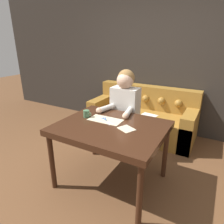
# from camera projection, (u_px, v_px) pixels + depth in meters

# --- Properties ---
(ground_plane) EXTENTS (16.00, 16.00, 0.00)m
(ground_plane) POSITION_uv_depth(u_px,v_px,m) (107.00, 183.00, 2.48)
(ground_plane) COLOR brown
(wall_back) EXTENTS (8.00, 0.06, 2.60)m
(wall_back) POSITION_uv_depth(u_px,v_px,m) (161.00, 62.00, 3.62)
(wall_back) COLOR #2D2823
(wall_back) RESTS_ON ground_plane
(dining_table) EXTENTS (1.20, 0.97, 0.77)m
(dining_table) POSITION_uv_depth(u_px,v_px,m) (111.00, 131.00, 2.28)
(dining_table) COLOR #381E11
(dining_table) RESTS_ON ground_plane
(couch) EXTENTS (1.88, 0.80, 0.87)m
(couch) POSITION_uv_depth(u_px,v_px,m) (142.00, 118.00, 3.70)
(couch) COLOR olive
(couch) RESTS_ON ground_plane
(person) EXTENTS (0.47, 0.56, 1.31)m
(person) POSITION_uv_depth(u_px,v_px,m) (125.00, 113.00, 2.86)
(person) COLOR #33281E
(person) RESTS_ON ground_plane
(pattern_paper_main) EXTENTS (0.41, 0.22, 0.00)m
(pattern_paper_main) POSITION_uv_depth(u_px,v_px,m) (105.00, 120.00, 2.40)
(pattern_paper_main) COLOR beige
(pattern_paper_main) RESTS_ON dining_table
(pattern_paper_offcut) EXTENTS (0.21, 0.20, 0.00)m
(pattern_paper_offcut) POSITION_uv_depth(u_px,v_px,m) (126.00, 129.00, 2.16)
(pattern_paper_offcut) COLOR beige
(pattern_paper_offcut) RESTS_ON dining_table
(scissors) EXTENTS (0.23, 0.18, 0.01)m
(scissors) POSITION_uv_depth(u_px,v_px,m) (106.00, 120.00, 2.40)
(scissors) COLOR silver
(scissors) RESTS_ON dining_table
(mug) EXTENTS (0.11, 0.08, 0.09)m
(mug) POSITION_uv_depth(u_px,v_px,m) (87.00, 114.00, 2.47)
(mug) COLOR #47704C
(mug) RESTS_ON dining_table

